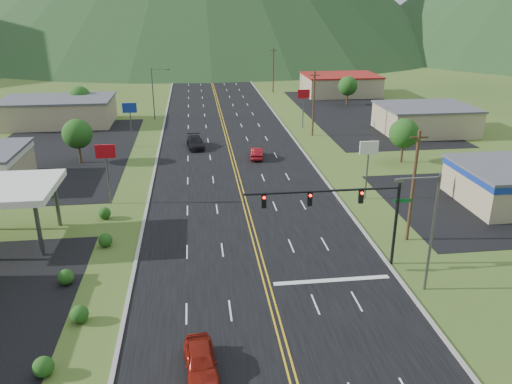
{
  "coord_description": "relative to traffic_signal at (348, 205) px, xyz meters",
  "views": [
    {
      "loc": [
        -4.84,
        -20.1,
        20.01
      ],
      "look_at": [
        0.14,
        19.83,
        4.5
      ],
      "focal_mm": 35.0,
      "sensor_mm": 36.0,
      "label": 1
    }
  ],
  "objects": [
    {
      "name": "pole_sign_west_b",
      "position": [
        -20.48,
        38.0,
        -0.28
      ],
      "size": [
        2.0,
        0.18,
        6.4
      ],
      "color": "#59595E",
      "rests_on": "ground"
    },
    {
      "name": "car_dark_mid",
      "position": [
        -11.39,
        36.14,
        -4.54
      ],
      "size": [
        2.7,
        5.62,
        1.58
      ],
      "primitive_type": "imported",
      "rotation": [
        0.0,
        0.0,
        0.09
      ],
      "color": "black",
      "rests_on": "ground"
    },
    {
      "name": "pole_sign_east_a",
      "position": [
        6.52,
        14.0,
        -0.28
      ],
      "size": [
        2.0,
        0.18,
        6.4
      ],
      "color": "#59595E",
      "rests_on": "ground"
    },
    {
      "name": "car_red_near",
      "position": [
        -11.6,
        -10.87,
        -4.57
      ],
      "size": [
        2.15,
        4.61,
        1.53
      ],
      "primitive_type": "imported",
      "rotation": [
        0.0,
        0.0,
        0.08
      ],
      "color": "maroon",
      "rests_on": "ground"
    },
    {
      "name": "tree_west_a",
      "position": [
        -26.48,
        31.0,
        -1.44
      ],
      "size": [
        3.84,
        3.84,
        5.82
      ],
      "color": "#382314",
      "rests_on": "ground"
    },
    {
      "name": "building_west_far",
      "position": [
        -34.48,
        54.0,
        -3.07
      ],
      "size": [
        18.4,
        11.4,
        4.5
      ],
      "color": "tan",
      "rests_on": "ground"
    },
    {
      "name": "utility_pole_c",
      "position": [
        7.02,
        81.0,
        -0.2
      ],
      "size": [
        1.6,
        0.28,
        10.0
      ],
      "color": "#382314",
      "rests_on": "ground"
    },
    {
      "name": "streetlight_west",
      "position": [
        -18.16,
        56.0,
        -0.15
      ],
      "size": [
        3.28,
        0.25,
        9.0
      ],
      "color": "#59595E",
      "rests_on": "ground"
    },
    {
      "name": "utility_pole_a",
      "position": [
        7.02,
        4.0,
        -0.2
      ],
      "size": [
        1.6,
        0.28,
        10.0
      ],
      "color": "#382314",
      "rests_on": "ground"
    },
    {
      "name": "car_red_far",
      "position": [
        -3.24,
        30.05,
        -4.6
      ],
      "size": [
        2.09,
        4.6,
        1.46
      ],
      "primitive_type": "imported",
      "rotation": [
        0.0,
        0.0,
        3.02
      ],
      "color": "maroon",
      "rests_on": "ground"
    },
    {
      "name": "utility_pole_b",
      "position": [
        7.02,
        41.0,
        -0.2
      ],
      "size": [
        1.6,
        0.28,
        10.0
      ],
      "color": "#382314",
      "rests_on": "ground"
    },
    {
      "name": "utility_pole_d",
      "position": [
        7.02,
        121.0,
        -0.2
      ],
      "size": [
        1.6,
        0.28,
        10.0
      ],
      "color": "#382314",
      "rests_on": "ground"
    },
    {
      "name": "building_east_mid",
      "position": [
        25.52,
        41.0,
        -3.17
      ],
      "size": [
        14.4,
        11.4,
        4.3
      ],
      "color": "tan",
      "rests_on": "ground"
    },
    {
      "name": "tree_east_a",
      "position": [
        15.52,
        26.0,
        -1.44
      ],
      "size": [
        3.84,
        3.84,
        5.82
      ],
      "color": "#382314",
      "rests_on": "ground"
    },
    {
      "name": "streetlight_east",
      "position": [
        4.7,
        -4.0,
        -0.15
      ],
      "size": [
        3.28,
        0.25,
        9.0
      ],
      "color": "#59595E",
      "rests_on": "ground"
    },
    {
      "name": "traffic_signal",
      "position": [
        0.0,
        0.0,
        0.0
      ],
      "size": [
        13.1,
        0.43,
        7.0
      ],
      "color": "black",
      "rests_on": "ground"
    },
    {
      "name": "tree_east_b",
      "position": [
        19.52,
        64.0,
        -1.44
      ],
      "size": [
        3.84,
        3.84,
        5.82
      ],
      "color": "#382314",
      "rests_on": "ground"
    },
    {
      "name": "building_east_far",
      "position": [
        21.52,
        76.0,
        -3.07
      ],
      "size": [
        16.4,
        12.4,
        4.5
      ],
      "color": "tan",
      "rests_on": "ground"
    },
    {
      "name": "pole_sign_east_b",
      "position": [
        6.52,
        46.0,
        -0.28
      ],
      "size": [
        2.0,
        0.18,
        6.4
      ],
      "color": "#59595E",
      "rests_on": "ground"
    },
    {
      "name": "tree_west_b",
      "position": [
        -31.48,
        58.0,
        -1.44
      ],
      "size": [
        3.84,
        3.84,
        5.82
      ],
      "color": "#382314",
      "rests_on": "ground"
    },
    {
      "name": "pole_sign_west_a",
      "position": [
        -20.48,
        16.0,
        -0.28
      ],
      "size": [
        2.0,
        0.18,
        6.4
      ],
      "color": "#59595E",
      "rests_on": "ground"
    }
  ]
}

